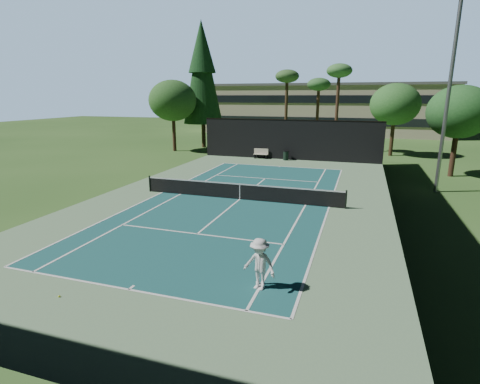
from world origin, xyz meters
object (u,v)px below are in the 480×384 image
object	(u,v)px
tennis_net	(240,191)
player	(259,264)
tennis_ball_a	(59,296)
tennis_ball_b	(245,197)
tennis_ball_c	(250,187)
park_bench	(261,153)
trash_bin	(286,156)
tennis_ball_d	(175,182)

from	to	relation	value
tennis_net	player	distance (m)	11.22
tennis_ball_a	tennis_net	bearing A→B (deg)	81.83
tennis_net	tennis_ball_a	bearing A→B (deg)	-98.17
tennis_ball_b	tennis_ball_c	world-z (taller)	tennis_ball_b
tennis_ball_b	park_bench	distance (m)	15.53
tennis_ball_c	park_bench	bearing A→B (deg)	101.46
trash_bin	tennis_ball_a	bearing A→B (deg)	-93.35
tennis_ball_d	park_bench	bearing A→B (deg)	76.05
tennis_ball_c	park_bench	world-z (taller)	park_bench
player	tennis_ball_a	distance (m)	6.56
park_bench	tennis_net	bearing A→B (deg)	-79.66
tennis_net	trash_bin	xyz separation A→B (m)	(-0.20, 15.51, -0.08)
tennis_ball_b	tennis_net	bearing A→B (deg)	-105.61
tennis_ball_b	trash_bin	distance (m)	14.97
tennis_net	park_bench	size ratio (longest dim) A/B	8.60
player	tennis_ball_c	distance (m)	14.53
tennis_ball_b	tennis_ball_d	xyz separation A→B (m)	(-6.20, 2.43, -0.01)
tennis_ball_b	trash_bin	world-z (taller)	trash_bin
tennis_net	tennis_ball_b	distance (m)	0.77
tennis_ball_d	trash_bin	xyz separation A→B (m)	(5.85, 12.54, 0.45)
tennis_ball_a	tennis_ball_b	distance (m)	13.68
tennis_ball_c	trash_bin	xyz separation A→B (m)	(0.16, 12.15, 0.45)
tennis_ball_c	tennis_net	bearing A→B (deg)	-83.89
tennis_ball_a	tennis_ball_b	xyz separation A→B (m)	(2.02, 13.53, 0.00)
park_bench	tennis_ball_c	bearing A→B (deg)	-78.54
tennis_net	tennis_ball_c	world-z (taller)	tennis_net
tennis_net	tennis_ball_b	size ratio (longest dim) A/B	170.19
tennis_ball_b	tennis_ball_d	distance (m)	6.66
tennis_net	tennis_ball_d	size ratio (longest dim) A/B	215.40
tennis_ball_a	trash_bin	bearing A→B (deg)	86.65
tennis_ball_a	tennis_ball_b	world-z (taller)	tennis_ball_b
player	trash_bin	bearing A→B (deg)	114.26
tennis_net	park_bench	bearing A→B (deg)	100.34
player	tennis_ball_c	xyz separation A→B (m)	(-4.48, 13.79, -0.87)
player	tennis_net	bearing A→B (deg)	126.35
tennis_ball_a	tennis_ball_d	size ratio (longest dim) A/B	1.24
player	tennis_ball_a	size ratio (longest dim) A/B	24.22
park_bench	trash_bin	world-z (taller)	park_bench
player	park_bench	distance (m)	27.12
tennis_net	tennis_ball_b	bearing A→B (deg)	74.39
tennis_ball_b	trash_bin	bearing A→B (deg)	91.34
player	tennis_ball_b	bearing A→B (deg)	124.68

